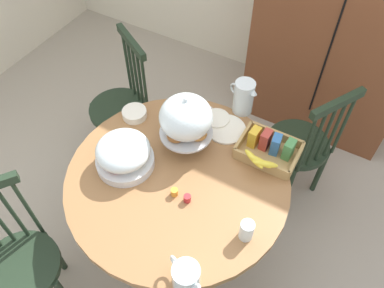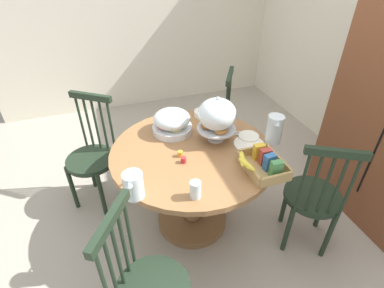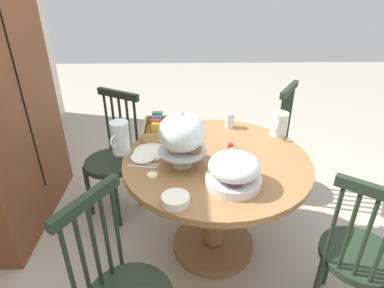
{
  "view_description": "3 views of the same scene",
  "coord_description": "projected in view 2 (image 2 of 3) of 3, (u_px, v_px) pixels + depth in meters",
  "views": [
    {
      "loc": [
        0.5,
        -0.99,
        2.37
      ],
      "look_at": [
        -0.11,
        0.1,
        0.84
      ],
      "focal_mm": 36.35,
      "sensor_mm": 36.0,
      "label": 1
    },
    {
      "loc": [
        1.46,
        -0.6,
        1.96
      ],
      "look_at": [
        -0.11,
        -0.05,
        0.79
      ],
      "focal_mm": 27.7,
      "sensor_mm": 36.0,
      "label": 2
    },
    {
      "loc": [
        -1.81,
        0.13,
        1.76
      ],
      "look_at": [
        -0.11,
        0.1,
        0.84
      ],
      "focal_mm": 30.5,
      "sensor_mm": 36.0,
      "label": 3
    }
  ],
  "objects": [
    {
      "name": "wall_left",
      "position": [
        162.0,
        2.0,
        3.65
      ],
      "size": [
        0.06,
        4.32,
        2.6
      ],
      "primitive_type": "cube",
      "color": "silver",
      "rests_on": "ground_plane"
    },
    {
      "name": "windsor_chair_facing_door",
      "position": [
        313.0,
        198.0,
        2.08
      ],
      "size": [
        0.45,
        0.45,
        0.97
      ],
      "color": "#1E2D1E",
      "rests_on": "ground_plane"
    },
    {
      "name": "cereal_basket",
      "position": [
        263.0,
        163.0,
        1.87
      ],
      "size": [
        0.32,
        0.3,
        0.12
      ],
      "color": "tan",
      "rests_on": "dining_table"
    },
    {
      "name": "soup_spoon",
      "position": [
        255.0,
        156.0,
        2.0
      ],
      "size": [
        0.05,
        0.17,
        0.01
      ],
      "primitive_type": "cube",
      "rotation": [
        0.0,
        0.0,
        7.67
      ],
      "color": "silver",
      "rests_on": "dining_table"
    },
    {
      "name": "jam_jar_apricot",
      "position": [
        180.0,
        154.0,
        1.99
      ],
      "size": [
        0.04,
        0.04,
        0.04
      ],
      "primitive_type": "cylinder",
      "color": "orange",
      "rests_on": "dining_table"
    },
    {
      "name": "pastry_stand_with_dome",
      "position": [
        217.0,
        116.0,
        2.06
      ],
      "size": [
        0.28,
        0.28,
        0.34
      ],
      "color": "silver",
      "rests_on": "dining_table"
    },
    {
      "name": "fruit_platter_covered",
      "position": [
        172.0,
        122.0,
        2.21
      ],
      "size": [
        0.3,
        0.3,
        0.18
      ],
      "color": "silver",
      "rests_on": "dining_table"
    },
    {
      "name": "china_plate_large",
      "position": [
        249.0,
        144.0,
        2.11
      ],
      "size": [
        0.22,
        0.22,
        0.01
      ],
      "primitive_type": "cylinder",
      "color": "white",
      "rests_on": "dining_table"
    },
    {
      "name": "dinner_fork",
      "position": [
        242.0,
        132.0,
        2.25
      ],
      "size": [
        0.05,
        0.17,
        0.01
      ],
      "primitive_type": "cube",
      "rotation": [
        0.0,
        0.0,
        7.67
      ],
      "color": "silver",
      "rests_on": "dining_table"
    },
    {
      "name": "drinking_glass",
      "position": [
        195.0,
        190.0,
        1.66
      ],
      "size": [
        0.06,
        0.06,
        0.11
      ],
      "primitive_type": "cylinder",
      "color": "silver",
      "rests_on": "dining_table"
    },
    {
      "name": "windsor_chair_far_side",
      "position": [
        212.0,
        123.0,
        2.92
      ],
      "size": [
        0.46,
        0.46,
        0.97
      ],
      "color": "#1E2D1E",
      "rests_on": "ground_plane"
    },
    {
      "name": "china_plate_small",
      "position": [
        249.0,
        136.0,
        2.18
      ],
      "size": [
        0.15,
        0.15,
        0.01
      ],
      "primitive_type": "cylinder",
      "color": "white",
      "rests_on": "china_plate_large"
    },
    {
      "name": "butter_dish",
      "position": [
        229.0,
        125.0,
        2.31
      ],
      "size": [
        0.06,
        0.06,
        0.02
      ],
      "primitive_type": "cylinder",
      "color": "beige",
      "rests_on": "dining_table"
    },
    {
      "name": "jam_jar_strawberry",
      "position": [
        183.0,
        160.0,
        1.94
      ],
      "size": [
        0.04,
        0.04,
        0.04
      ],
      "primitive_type": "cylinder",
      "color": "#B7282D",
      "rests_on": "dining_table"
    },
    {
      "name": "milk_pitcher",
      "position": [
        274.0,
        130.0,
        2.1
      ],
      "size": [
        0.19,
        0.11,
        0.21
      ],
      "color": "silver",
      "rests_on": "dining_table"
    },
    {
      "name": "table_knife",
      "position": [
        243.0,
        134.0,
        2.22
      ],
      "size": [
        0.05,
        0.17,
        0.01
      ],
      "primitive_type": "cube",
      "rotation": [
        0.0,
        0.0,
        7.67
      ],
      "color": "silver",
      "rests_on": "dining_table"
    },
    {
      "name": "cereal_bowl",
      "position": [
        203.0,
        113.0,
        2.45
      ],
      "size": [
        0.14,
        0.14,
        0.04
      ],
      "primitive_type": "cylinder",
      "color": "white",
      "rests_on": "dining_table"
    },
    {
      "name": "dining_table",
      "position": [
        192.0,
        174.0,
        2.19
      ],
      "size": [
        1.14,
        1.14,
        0.74
      ],
      "color": "olive",
      "rests_on": "ground_plane"
    },
    {
      "name": "orange_juice_pitcher",
      "position": [
        134.0,
        186.0,
        1.66
      ],
      "size": [
        0.19,
        0.12,
        0.16
      ],
      "color": "silver",
      "rests_on": "dining_table"
    },
    {
      "name": "windsor_chair_near_window",
      "position": [
        93.0,
        158.0,
        2.46
      ],
      "size": [
        0.46,
        0.46,
        0.97
      ],
      "color": "#1E2D1E",
      "rests_on": "ground_plane"
    },
    {
      "name": "ground_plane",
      "position": [
        203.0,
        229.0,
        2.41
      ],
      "size": [
        10.0,
        10.0,
        0.0
      ],
      "primitive_type": "plane",
      "color": "#A89E8E"
    }
  ]
}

